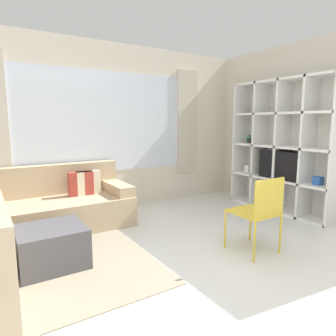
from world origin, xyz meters
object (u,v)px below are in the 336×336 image
at_px(couch_main, 48,208).
at_px(ottoman, 51,247).
at_px(shelving_unit, 283,148).
at_px(folding_chair, 260,208).

distance_m(couch_main, ottoman, 1.14).
distance_m(shelving_unit, couch_main, 3.70).
distance_m(shelving_unit, ottoman, 3.74).
distance_m(couch_main, folding_chair, 2.74).
distance_m(shelving_unit, folding_chair, 1.96).
bearing_deg(ottoman, shelving_unit, 0.48).
xyz_separation_m(shelving_unit, couch_main, (-3.46, 1.09, -0.74)).
xyz_separation_m(shelving_unit, folding_chair, (-1.64, -0.95, -0.52)).
bearing_deg(folding_chair, ottoman, -24.61).
relative_size(shelving_unit, couch_main, 0.97).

